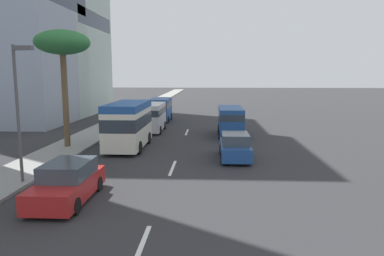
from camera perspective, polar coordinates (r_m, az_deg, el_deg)
The scene contains 13 objects.
ground_plane at distance 36.13m, azimuth -0.42°, elevation 0.33°, with size 198.00×198.00×0.00m, color #2D2D30.
sidewalk_right at distance 37.39m, azimuth -12.51°, elevation 0.52°, with size 162.00×3.01×0.15m, color gray.
lane_stripe_near at distance 11.50m, azimuth -8.12°, elevation -18.26°, with size 3.20×0.16×0.01m, color silver.
lane_stripe_mid at distance 20.20m, azimuth -3.07°, elevation -6.28°, with size 3.20×0.16×0.01m, color silver.
lane_stripe_far at distance 32.24m, azimuth -0.82°, elevation -0.66°, with size 3.20×0.16×0.01m, color silver.
car_lead at distance 22.21m, azimuth 6.77°, elevation -2.96°, with size 4.09×1.81×1.61m.
minibus_second at distance 25.52m, azimuth -9.98°, elevation 0.71°, with size 6.17×2.40×3.19m.
van_third at distance 30.35m, azimuth 6.08°, elevation 1.32°, with size 5.23×2.05×2.40m.
van_fourth at distance 32.68m, azimuth -6.40°, elevation 1.94°, with size 5.04×2.14×2.51m.
car_fifth at distance 15.81m, azimuth -19.01°, elevation -8.15°, with size 4.45×1.92×1.60m.
van_sixth at distance 39.76m, azimuth -4.98°, elevation 3.12°, with size 5.00×2.15×2.48m.
palm_tree at distance 26.41m, azimuth -19.73°, elevation 12.21°, with size 3.67×3.67×7.93m.
street_lamp at distance 18.26m, azimuth -25.57°, elevation 4.29°, with size 0.24×0.97×6.31m.
Camera 1 is at (-4.20, -2.05, 5.18)m, focal length 33.87 mm.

